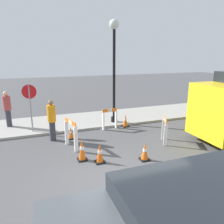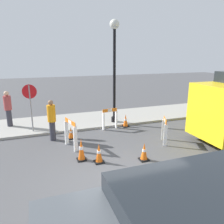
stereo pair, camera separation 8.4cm
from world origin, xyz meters
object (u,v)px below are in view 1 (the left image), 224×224
stop_sign (30,100)px  person_pedestrian (7,108)px  streetlamp_post (114,58)px  person_worker (52,119)px

stop_sign → person_pedestrian: stop_sign is taller
streetlamp_post → person_worker: (-3.08, -1.21, -2.30)m
person_worker → person_pedestrian: (-1.75, 2.22, 0.10)m
person_worker → person_pedestrian: size_ratio=1.00×
streetlamp_post → person_worker: 4.03m
streetlamp_post → person_worker: streetlamp_post is taller
stop_sign → person_pedestrian: size_ratio=1.24×
streetlamp_post → person_pedestrian: bearing=168.2°
stop_sign → person_pedestrian: 1.57m
streetlamp_post → person_pedestrian: (-4.83, 1.01, -2.20)m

